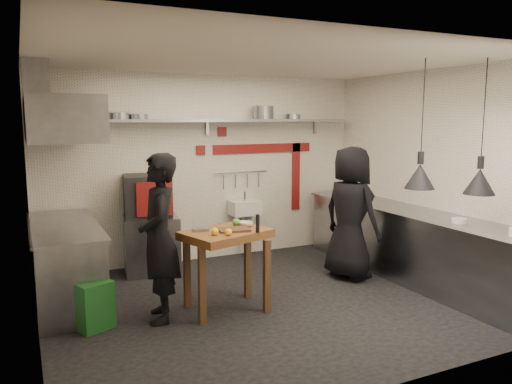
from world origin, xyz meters
name	(u,v)px	position (x,y,z in m)	size (l,w,h in m)	color
floor	(269,302)	(0.00, 0.00, 0.00)	(5.00, 5.00, 0.00)	black
ceiling	(270,59)	(0.00, 0.00, 2.80)	(5.00, 5.00, 0.00)	beige
wall_back	(207,168)	(0.00, 2.10, 1.40)	(5.00, 0.04, 2.80)	silver
wall_front	(393,218)	(0.00, -2.10, 1.40)	(5.00, 0.04, 2.80)	silver
wall_left	(30,200)	(-2.50, 0.00, 1.40)	(0.04, 4.20, 2.80)	silver
wall_right	(433,174)	(2.50, 0.00, 1.40)	(0.04, 4.20, 2.80)	silver
red_band_horiz	(263,148)	(0.95, 2.08, 1.68)	(1.70, 0.02, 0.14)	maroon
red_band_vert	(296,176)	(1.55, 2.08, 1.20)	(0.14, 0.02, 1.10)	maroon
red_tile_a	(222,132)	(0.25, 2.08, 1.95)	(0.14, 0.02, 0.14)	maroon
red_tile_b	(201,150)	(-0.10, 2.08, 1.68)	(0.14, 0.02, 0.14)	maroon
back_shelf	(210,121)	(0.00, 1.92, 2.12)	(4.60, 0.34, 0.04)	slate
shelf_bracket_left	(73,128)	(-1.90, 2.07, 2.02)	(0.04, 0.06, 0.24)	slate
shelf_bracket_mid	(207,127)	(0.00, 2.07, 2.02)	(0.04, 0.06, 0.24)	slate
shelf_bracket_right	(315,126)	(1.90, 2.07, 2.02)	(0.04, 0.06, 0.24)	slate
pan_far_left	(119,116)	(-1.31, 1.92, 2.19)	(0.28, 0.28, 0.09)	slate
pan_mid_left	(139,117)	(-1.04, 1.92, 2.18)	(0.25, 0.25, 0.07)	slate
stock_pot	(263,113)	(0.87, 1.92, 2.24)	(0.31, 0.31, 0.20)	slate
pan_right	(293,117)	(1.39, 1.92, 2.18)	(0.23, 0.23, 0.08)	slate
oven_stand	(151,244)	(-0.96, 1.77, 0.40)	(0.74, 0.67, 0.80)	slate
combi_oven	(147,196)	(-0.99, 1.78, 1.09)	(0.62, 0.58, 0.58)	black
oven_door	(154,199)	(-0.97, 1.45, 1.09)	(0.47, 0.03, 0.46)	maroon
oven_glass	(156,198)	(-0.95, 1.49, 1.09)	(0.36, 0.02, 0.34)	black
hand_sink	(245,208)	(0.55, 1.92, 0.78)	(0.46, 0.34, 0.22)	silver
sink_tap	(245,196)	(0.55, 1.92, 0.96)	(0.03, 0.03, 0.14)	slate
sink_drain	(246,236)	(0.55, 1.88, 0.34)	(0.06, 0.06, 0.66)	slate
utensil_rail	(241,172)	(0.55, 2.06, 1.32)	(0.02, 0.02, 0.90)	slate
counter_right	(410,245)	(2.15, 0.00, 0.45)	(0.70, 3.80, 0.90)	slate
counter_right_top	(412,212)	(2.15, 0.00, 0.92)	(0.76, 3.90, 0.03)	slate
small_bowl_right	(459,221)	(2.10, -0.84, 0.96)	(0.18, 0.18, 0.05)	silver
counter_left	(66,265)	(-2.15, 1.05, 0.45)	(0.70, 1.90, 0.90)	slate
counter_left_top	(64,226)	(-2.15, 1.05, 0.92)	(0.76, 2.00, 0.03)	slate
extractor_hood	(62,119)	(-2.10, 1.05, 2.15)	(0.78, 1.60, 0.50)	slate
hood_duct	(36,82)	(-2.35, 1.05, 2.55)	(0.28, 0.28, 0.50)	slate
green_bin	(92,305)	(-1.98, 0.13, 0.25)	(0.34, 0.34, 0.50)	#17511D
prep_table	(226,270)	(-0.54, 0.00, 0.46)	(0.92, 0.64, 0.92)	brown
cutting_board	(234,230)	(-0.46, -0.05, 0.93)	(0.34, 0.24, 0.03)	#51341F
pepper_mill	(258,223)	(-0.26, -0.23, 1.02)	(0.04, 0.04, 0.20)	black
lemon_a	(215,231)	(-0.73, -0.16, 0.96)	(0.08, 0.08, 0.08)	yellow
lemon_b	(229,232)	(-0.60, -0.24, 0.96)	(0.08, 0.08, 0.08)	yellow
veg_ball	(236,222)	(-0.36, 0.13, 0.97)	(0.09, 0.09, 0.09)	#4F8A32
steel_tray	(201,230)	(-0.80, 0.10, 0.94)	(0.17, 0.11, 0.03)	slate
bowl	(246,224)	(-0.25, 0.10, 0.95)	(0.18, 0.18, 0.06)	silver
heat_lamp_near	(422,125)	(1.46, -0.83, 2.09)	(0.33, 0.33, 1.42)	black
heat_lamp_far	(483,127)	(2.01, -1.17, 2.06)	(0.34, 0.34, 1.48)	black
chef_left	(159,238)	(-1.28, 0.05, 0.90)	(0.66, 0.43, 1.80)	black
chef_right	(351,213)	(1.41, 0.36, 0.89)	(0.87, 0.57, 1.79)	black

